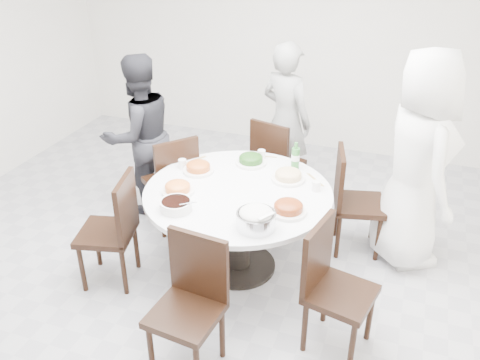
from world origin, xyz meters
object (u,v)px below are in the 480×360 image
(rice_bowl, at_px, (256,220))
(diner_right, at_px, (417,161))
(chair_nw, at_px, (170,180))
(diner_left, at_px, (140,135))
(diner_middle, at_px, (286,121))
(chair_sw, at_px, (106,231))
(chair_n, at_px, (279,162))
(chair_s, at_px, (185,312))
(soup_bowl, at_px, (176,205))
(chair_ne, at_px, (359,202))
(chair_se, at_px, (341,292))
(beverage_bottle, at_px, (296,156))
(dining_table, at_px, (238,230))

(rice_bowl, bearing_deg, diner_right, 47.54)
(chair_nw, bearing_deg, diner_left, -77.51)
(diner_middle, relative_size, rice_bowl, 5.81)
(chair_sw, relative_size, rice_bowl, 3.41)
(chair_n, xyz_separation_m, chair_s, (0.03, -2.26, 0.00))
(soup_bowl, bearing_deg, diner_middle, 79.60)
(chair_ne, relative_size, chair_s, 1.00)
(soup_bowl, bearing_deg, chair_ne, 40.21)
(chair_n, height_order, rice_bowl, chair_n)
(chair_se, distance_m, beverage_bottle, 1.34)
(chair_nw, relative_size, rice_bowl, 3.41)
(dining_table, relative_size, chair_nw, 1.58)
(chair_n, height_order, chair_sw, same)
(diner_middle, xyz_separation_m, rice_bowl, (0.29, -1.88, 0.00))
(chair_sw, distance_m, beverage_bottle, 1.67)
(diner_right, distance_m, beverage_bottle, 0.98)
(dining_table, xyz_separation_m, chair_se, (0.95, -0.60, 0.10))
(chair_n, height_order, chair_s, same)
(chair_se, xyz_separation_m, diner_middle, (-0.94, 2.03, 0.33))
(chair_sw, relative_size, chair_se, 1.00)
(chair_ne, distance_m, soup_bowl, 1.64)
(chair_se, xyz_separation_m, soup_bowl, (-1.28, 0.18, 0.31))
(diner_left, bearing_deg, diner_middle, 154.65)
(chair_ne, relative_size, chair_sw, 1.00)
(chair_sw, bearing_deg, chair_se, 73.40)
(chair_nw, height_order, beverage_bottle, beverage_bottle)
(chair_s, bearing_deg, diner_right, 60.56)
(diner_right, bearing_deg, chair_ne, 67.91)
(diner_middle, bearing_deg, diner_right, 173.19)
(dining_table, height_order, diner_right, diner_right)
(chair_sw, distance_m, chair_s, 1.16)
(dining_table, bearing_deg, beverage_bottle, 58.05)
(chair_s, bearing_deg, dining_table, 98.42)
(chair_se, bearing_deg, diner_middle, 37.46)
(rice_bowl, bearing_deg, chair_se, -12.62)
(chair_s, distance_m, rice_bowl, 0.79)
(chair_se, height_order, diner_left, diner_left)
(chair_sw, relative_size, soup_bowl, 3.97)
(chair_nw, relative_size, beverage_bottle, 3.93)
(chair_ne, height_order, beverage_bottle, beverage_bottle)
(diner_right, relative_size, beverage_bottle, 7.63)
(diner_left, bearing_deg, diner_right, 122.31)
(chair_s, height_order, diner_middle, diner_middle)
(diner_right, xyz_separation_m, soup_bowl, (-1.64, -1.07, -0.13))
(chair_n, distance_m, diner_middle, 0.44)
(dining_table, height_order, chair_s, chair_s)
(dining_table, distance_m, chair_sw, 1.06)
(chair_s, height_order, beverage_bottle, beverage_bottle)
(chair_nw, bearing_deg, chair_se, 99.31)
(dining_table, distance_m, chair_nw, 0.94)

